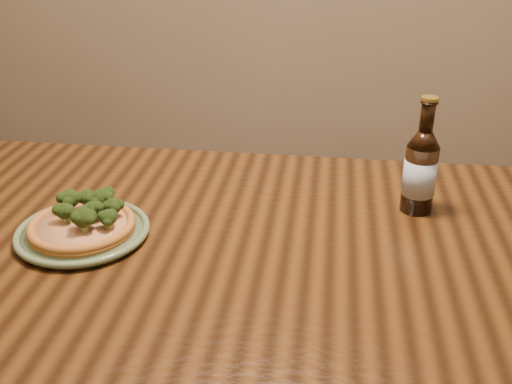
# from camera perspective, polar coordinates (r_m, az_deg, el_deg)

# --- Properties ---
(table) EXTENTS (1.60, 0.90, 0.75)m
(table) POSITION_cam_1_polar(r_m,az_deg,el_deg) (1.21, 1.81, -8.95)
(table) COLOR #3F230D
(table) RESTS_ON ground
(plate) EXTENTS (0.26, 0.26, 0.02)m
(plate) POSITION_cam_1_polar(r_m,az_deg,el_deg) (1.23, -16.16, -3.65)
(plate) COLOR #566948
(plate) RESTS_ON table
(pizza) EXTENTS (0.21, 0.21, 0.07)m
(pizza) POSITION_cam_1_polar(r_m,az_deg,el_deg) (1.22, -16.10, -2.76)
(pizza) COLOR #A96326
(pizza) RESTS_ON plate
(beer_bottle) EXTENTS (0.07, 0.07, 0.25)m
(beer_bottle) POSITION_cam_1_polar(r_m,az_deg,el_deg) (1.29, 15.38, 2.01)
(beer_bottle) COLOR black
(beer_bottle) RESTS_ON table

